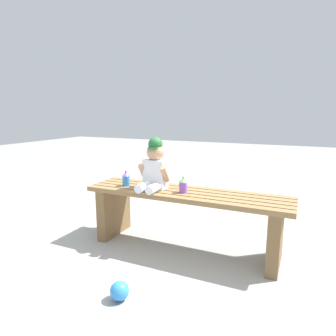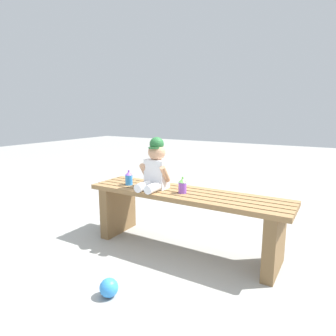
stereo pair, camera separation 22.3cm
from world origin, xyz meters
name	(u,v)px [view 2 (the right image)]	position (x,y,z in m)	size (l,w,h in m)	color
ground_plane	(185,248)	(0.00, 0.00, 0.00)	(16.00, 16.00, 0.00)	#999993
park_bench	(185,211)	(0.00, 0.00, 0.31)	(1.57, 0.39, 0.46)	olive
child_figure	(156,166)	(-0.25, -0.03, 0.64)	(0.23, 0.27, 0.40)	white
sippy_cup_left	(129,178)	(-0.51, -0.04, 0.52)	(0.06, 0.06, 0.12)	#338CE5
sippy_cup_right	(182,185)	(-0.01, -0.04, 0.52)	(0.06, 0.06, 0.12)	#8C4CCC
toy_ball	(109,288)	(-0.10, -0.77, 0.06)	(0.11, 0.11, 0.11)	#338CE5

